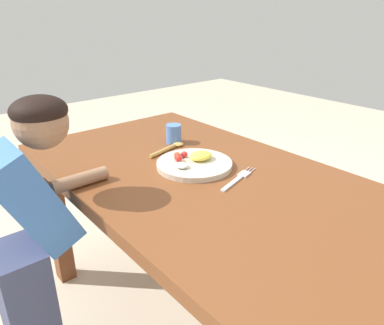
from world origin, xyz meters
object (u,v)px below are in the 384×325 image
(drinking_cup, at_px, (174,134))
(fork, at_px, (238,179))
(spoon, at_px, (170,148))
(plate, at_px, (194,163))
(person, at_px, (33,249))

(drinking_cup, bearing_deg, fork, -7.10)
(spoon, height_order, drinking_cup, drinking_cup)
(spoon, bearing_deg, plate, -113.27)
(person, bearing_deg, drinking_cup, 101.48)
(plate, relative_size, spoon, 1.39)
(drinking_cup, bearing_deg, plate, -21.36)
(fork, bearing_deg, drinking_cup, 67.03)
(fork, relative_size, drinking_cup, 2.68)
(drinking_cup, xyz_separation_m, person, (0.13, -0.66, -0.20))
(spoon, relative_size, drinking_cup, 2.50)
(fork, distance_m, person, 0.70)
(fork, xyz_separation_m, person, (-0.29, -0.61, -0.16))
(plate, bearing_deg, drinking_cup, 158.64)
(plate, distance_m, drinking_cup, 0.27)
(plate, distance_m, fork, 0.18)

